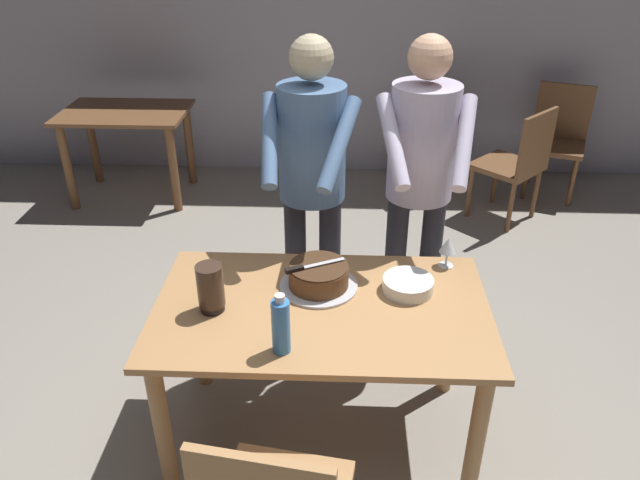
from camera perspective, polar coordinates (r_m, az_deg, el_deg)
name	(u,v)px	position (r m, az deg, el deg)	size (l,w,h in m)	color
ground_plane	(321,434)	(3.04, 0.13, -17.78)	(14.00, 14.00, 0.00)	gray
back_wall	(337,17)	(5.44, 1.61, 20.19)	(10.00, 0.12, 2.70)	#ADA8B2
main_dining_table	(322,330)	(2.61, 0.15, -8.40)	(1.40, 0.84, 0.75)	tan
cake_on_platter	(319,277)	(2.63, -0.14, -3.49)	(0.34, 0.34, 0.11)	silver
cake_knife	(303,268)	(2.57, -1.61, -2.62)	(0.25, 0.14, 0.02)	silver
plate_stack	(408,285)	(2.64, 8.25, -4.19)	(0.22, 0.22, 0.06)	white
wine_glass_near	(448,246)	(2.81, 11.92, -0.59)	(0.08, 0.08, 0.14)	silver
water_bottle	(281,326)	(2.25, -3.70, -8.02)	(0.07, 0.07, 0.25)	#387AC6
hurricane_lamp	(211,288)	(2.50, -10.23, -4.44)	(0.11, 0.11, 0.21)	black
person_cutting_cake	(312,173)	(2.93, -0.78, 6.26)	(0.46, 0.57, 1.72)	#2D2D38
person_standing_beside	(420,173)	(2.98, 9.39, 6.24)	(0.47, 0.55, 1.72)	#2D2D38
background_table	(127,130)	(5.26, -17.66, 9.80)	(1.00, 0.70, 0.74)	brown
background_chair_0	(517,162)	(4.85, 18.01, 7.02)	(0.62, 0.62, 0.90)	brown
background_chair_1	(430,135)	(5.23, 10.28, 9.63)	(0.58, 0.58, 0.90)	brown
background_chair_2	(558,136)	(5.50, 21.44, 9.05)	(0.57, 0.57, 0.90)	brown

